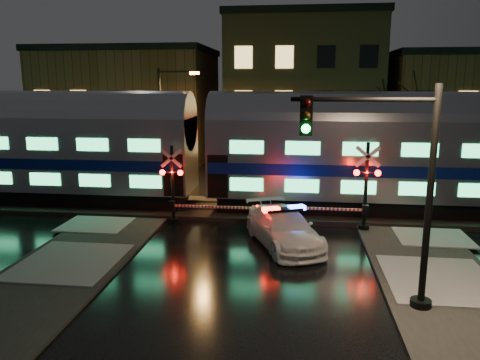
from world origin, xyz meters
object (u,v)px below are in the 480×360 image
object	(u,v)px
streetlight	(165,122)
police_car	(284,228)
crossing_signal_right	(357,196)
traffic_light	(392,194)
crossing_signal_left	(180,193)

from	to	relation	value
streetlight	police_car	bearing A→B (deg)	-50.09
police_car	streetlight	xyz separation A→B (m)	(-7.44, 8.89, 3.51)
crossing_signal_right	streetlight	distance (m)	12.81
traffic_light	crossing_signal_left	bearing A→B (deg)	143.63
police_car	streetlight	bearing A→B (deg)	107.34
crossing_signal_left	traffic_light	world-z (taller)	traffic_light
crossing_signal_right	traffic_light	distance (m)	7.59
crossing_signal_right	crossing_signal_left	distance (m)	8.04
crossing_signal_right	streetlight	size ratio (longest dim) A/B	0.77
crossing_signal_left	streetlight	world-z (taller)	streetlight
police_car	crossing_signal_right	size ratio (longest dim) A/B	0.97
police_car	crossing_signal_right	world-z (taller)	crossing_signal_right
crossing_signal_right	streetlight	xyz separation A→B (m)	(-10.61, 6.70, 2.60)
traffic_light	streetlight	xyz separation A→B (m)	(-10.60, 14.06, 0.78)
crossing_signal_right	crossing_signal_left	xyz separation A→B (m)	(-8.04, -0.01, -0.12)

